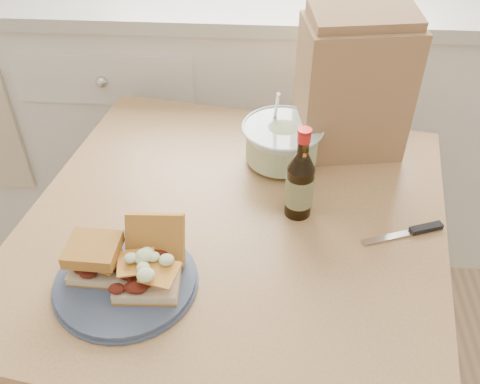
# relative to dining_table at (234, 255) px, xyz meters

# --- Properties ---
(cabinet_run) EXTENTS (2.50, 0.64, 0.94)m
(cabinet_run) POSITION_rel_dining_table_xyz_m (0.06, 0.88, -0.16)
(cabinet_run) COLOR white
(cabinet_run) RESTS_ON ground
(dining_table) EXTENTS (1.02, 1.02, 0.74)m
(dining_table) POSITION_rel_dining_table_xyz_m (0.00, 0.00, 0.00)
(dining_table) COLOR tan
(dining_table) RESTS_ON ground
(plate) EXTENTS (0.26, 0.26, 0.02)m
(plate) POSITION_rel_dining_table_xyz_m (-0.19, -0.19, 0.12)
(plate) COLOR #404C67
(plate) RESTS_ON dining_table
(sandwich_left) EXTENTS (0.10, 0.09, 0.07)m
(sandwich_left) POSITION_rel_dining_table_xyz_m (-0.24, -0.17, 0.16)
(sandwich_left) COLOR beige
(sandwich_left) RESTS_ON plate
(sandwich_right) EXTENTS (0.12, 0.16, 0.10)m
(sandwich_right) POSITION_rel_dining_table_xyz_m (-0.14, -0.17, 0.16)
(sandwich_right) COLOR beige
(sandwich_right) RESTS_ON plate
(coleslaw_bowl) EXTENTS (0.19, 0.19, 0.19)m
(coleslaw_bowl) POSITION_rel_dining_table_xyz_m (0.10, 0.22, 0.16)
(coleslaw_bowl) COLOR silver
(coleslaw_bowl) RESTS_ON dining_table
(beer_bottle) EXTENTS (0.06, 0.06, 0.22)m
(beer_bottle) POSITION_rel_dining_table_xyz_m (0.14, 0.03, 0.19)
(beer_bottle) COLOR black
(beer_bottle) RESTS_ON dining_table
(knife) EXTENTS (0.18, 0.08, 0.01)m
(knife) POSITION_rel_dining_table_xyz_m (0.38, -0.01, 0.11)
(knife) COLOR silver
(knife) RESTS_ON dining_table
(paper_bag) EXTENTS (0.27, 0.20, 0.32)m
(paper_bag) POSITION_rel_dining_table_xyz_m (0.26, 0.29, 0.27)
(paper_bag) COLOR #A26F4E
(paper_bag) RESTS_ON dining_table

